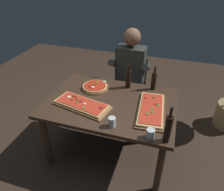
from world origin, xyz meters
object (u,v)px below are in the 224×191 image
Objects in this scene: oil_bottle_amber at (154,81)px; tumbler_far_side at (112,122)px; pizza_round_far at (95,87)px; tumbler_near_camera at (150,134)px; wine_bottle_dark at (128,79)px; vinegar_bottle_green at (168,129)px; dining_table at (111,109)px; diner_chair at (131,85)px; pizza_rectangular_left at (151,109)px; seated_diner at (130,73)px; pizza_rectangular_front at (82,104)px.

oil_bottle_amber is 3.02× the size of tumbler_far_side.
pizza_round_far is 0.98m from tumbler_near_camera.
wine_bottle_dark is 0.93m from vinegar_bottle_green.
tumbler_far_side is (0.13, -0.37, 0.14)m from dining_table.
diner_chair is (-0.10, 1.23, -0.30)m from tumbler_far_side.
pizza_rectangular_left is at bearing -49.06° from wine_bottle_dark.
seated_diner is at bearing 118.00° from pizza_rectangular_left.
oil_bottle_amber is (0.40, 0.41, 0.21)m from dining_table.
pizza_rectangular_front is 0.75× the size of diner_chair.
oil_bottle_amber is (-0.05, 0.44, 0.09)m from pizza_rectangular_left.
diner_chair is (-0.41, 0.89, -0.27)m from pizza_rectangular_left.
vinegar_bottle_green is at bearing 0.58° from tumbler_near_camera.
dining_table is 0.33m from pizza_rectangular_front.
pizza_round_far is 0.69m from oil_bottle_amber.
pizza_rectangular_front and pizza_rectangular_left have the same top height.
diner_chair is 0.28m from seated_diner.
oil_bottle_amber reaches higher than dining_table.
diner_chair is at bearing 114.70° from pizza_rectangular_left.
vinegar_bottle_green is at bearing -62.75° from seated_diner.
seated_diner is at bearing 71.65° from pizza_rectangular_front.
vinegar_bottle_green is at bearing -15.49° from pizza_rectangular_front.
dining_table is at bearing -92.59° from seated_diner.
pizza_rectangular_left is 0.53m from wine_bottle_dark.
pizza_rectangular_left is at bearing -4.30° from dining_table.
pizza_round_far is 1.10× the size of oil_bottle_amber.
pizza_round_far is at bearing -114.77° from diner_chair.
wine_bottle_dark is at bearing 54.83° from pizza_rectangular_front.
seated_diner is (-0.10, 1.11, -0.05)m from tumbler_far_side.
dining_table is at bearing -92.22° from diner_chair.
wine_bottle_dark reaches higher than pizza_round_far.
seated_diner reaches higher than pizza_rectangular_front.
pizza_rectangular_left is 6.50× the size of tumbler_far_side.
oil_bottle_amber is (0.66, 0.19, 0.09)m from pizza_round_far.
pizza_rectangular_front is 0.45m from tumbler_far_side.
vinegar_bottle_green reaches higher than wine_bottle_dark.
dining_table is 1.61× the size of diner_chair.
oil_bottle_amber is at bearing 45.63° from dining_table.
wine_bottle_dark is 0.40m from seated_diner.
oil_bottle_amber is 0.83× the size of vinegar_bottle_green.
seated_diner reaches higher than wine_bottle_dark.
tumbler_near_camera is at bearing -18.14° from pizza_rectangular_front.
seated_diner reaches higher than pizza_rectangular_left.
tumbler_far_side is (-0.36, 0.04, 0.00)m from tumbler_near_camera.
wine_bottle_dark is (-0.34, 0.39, 0.10)m from pizza_rectangular_left.
pizza_rectangular_left is 0.44m from vinegar_bottle_green.
dining_table is 4.77× the size of oil_bottle_amber.
pizza_rectangular_left is at bearing -19.33° from pizza_round_far.
vinegar_bottle_green is 3.62× the size of tumbler_far_side.
dining_table is at bearing 146.55° from vinegar_bottle_green.
pizza_round_far is 0.60m from seated_diner.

